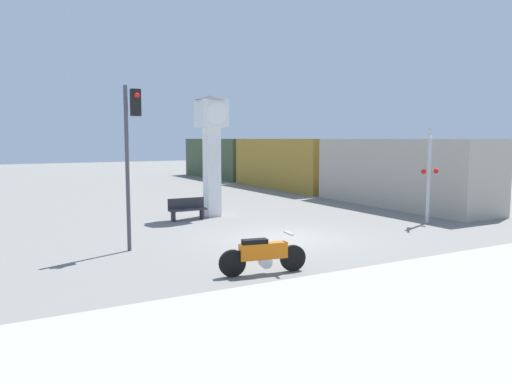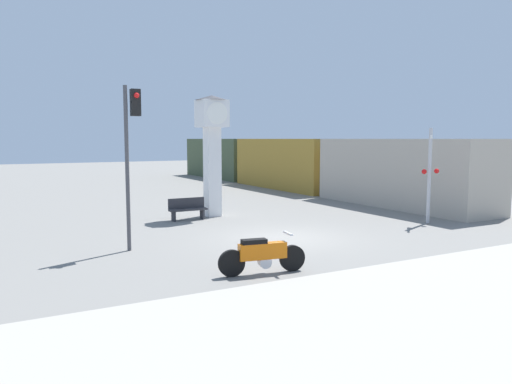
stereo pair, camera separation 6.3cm
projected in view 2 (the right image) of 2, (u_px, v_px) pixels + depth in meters
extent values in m
plane|color=slate|center=(284.00, 238.00, 17.20)|extent=(120.00, 120.00, 0.00)
cube|color=#9E998E|center=(475.00, 298.00, 10.51)|extent=(36.00, 6.00, 0.10)
cylinder|color=black|center=(292.00, 258.00, 12.85)|extent=(0.69, 0.22, 0.68)
cylinder|color=black|center=(232.00, 263.00, 12.32)|extent=(0.69, 0.22, 0.68)
cube|color=orange|center=(263.00, 251.00, 12.56)|extent=(1.27, 0.45, 0.41)
cube|color=black|center=(254.00, 241.00, 12.46)|extent=(0.67, 0.36, 0.11)
cylinder|color=silver|center=(265.00, 262.00, 12.61)|extent=(0.35, 0.27, 0.32)
cube|color=silver|center=(288.00, 233.00, 12.74)|extent=(0.15, 0.50, 0.05)
cube|color=white|center=(212.00, 172.00, 21.88)|extent=(0.62, 0.62, 3.90)
cube|color=white|center=(212.00, 114.00, 21.61)|extent=(1.17, 1.17, 1.17)
cylinder|color=white|center=(217.00, 113.00, 21.09)|extent=(0.94, 0.02, 0.94)
cone|color=#333338|center=(212.00, 98.00, 21.53)|extent=(1.40, 1.40, 0.20)
cube|color=#ADA393|center=(402.00, 173.00, 25.10)|extent=(2.80, 10.11, 3.40)
cube|color=olive|center=(288.00, 164.00, 34.44)|extent=(2.80, 10.11, 3.40)
cube|color=#425138|center=(223.00, 158.00, 43.79)|extent=(2.80, 10.11, 3.40)
cylinder|color=#47474C|center=(127.00, 169.00, 14.98)|extent=(0.12, 0.12, 4.98)
cube|color=black|center=(135.00, 103.00, 14.92)|extent=(0.28, 0.24, 0.80)
sphere|color=red|center=(137.00, 95.00, 14.76)|extent=(0.16, 0.16, 0.16)
cylinder|color=#B7B7BC|center=(429.00, 176.00, 19.99)|extent=(0.14, 0.14, 3.83)
cube|color=white|center=(431.00, 137.00, 19.82)|extent=(0.82, 0.82, 0.14)
sphere|color=red|center=(424.00, 172.00, 19.76)|extent=(0.20, 0.20, 0.20)
sphere|color=red|center=(437.00, 171.00, 20.09)|extent=(0.20, 0.20, 0.20)
cube|color=#2D2D33|center=(188.00, 209.00, 20.91)|extent=(1.60, 0.44, 0.08)
cube|color=#2D2D33|center=(186.00, 203.00, 21.05)|extent=(1.60, 0.06, 0.44)
cube|color=#2D2D33|center=(174.00, 216.00, 20.63)|extent=(0.08, 0.35, 0.41)
cube|color=#2D2D33|center=(202.00, 214.00, 21.24)|extent=(0.08, 0.35, 0.41)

